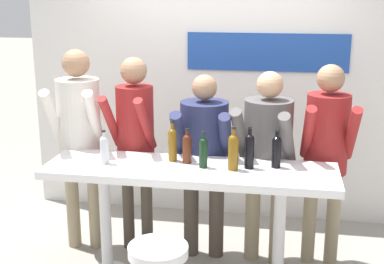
{
  "coord_description": "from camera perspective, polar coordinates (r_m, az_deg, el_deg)",
  "views": [
    {
      "loc": [
        0.69,
        -3.75,
        2.27
      ],
      "look_at": [
        0.0,
        0.09,
        1.22
      ],
      "focal_mm": 50.0,
      "sensor_mm": 36.0,
      "label": 1
    }
  ],
  "objects": [
    {
      "name": "wine_bottle_1",
      "position": [
        3.94,
        4.43,
        -1.94
      ],
      "size": [
        0.08,
        0.08,
        0.33
      ],
      "color": "brown",
      "rests_on": "tasting_table"
    },
    {
      "name": "wine_bottle_4",
      "position": [
        4.09,
        -0.53,
        -1.62
      ],
      "size": [
        0.07,
        0.07,
        0.27
      ],
      "color": "#4C1E0F",
      "rests_on": "tasting_table"
    },
    {
      "name": "person_center_left",
      "position": [
        4.46,
        1.29,
        -1.78
      ],
      "size": [
        0.49,
        0.55,
        1.59
      ],
      "rotation": [
        0.0,
        0.0,
        0.03
      ],
      "color": "#473D33",
      "rests_on": "ground_plane"
    },
    {
      "name": "wine_bottle_5",
      "position": [
        3.98,
        1.22,
        -2.05
      ],
      "size": [
        0.06,
        0.06,
        0.28
      ],
      "color": "black",
      "rests_on": "tasting_table"
    },
    {
      "name": "person_center_right",
      "position": [
        4.44,
        14.15,
        -1.23
      ],
      "size": [
        0.44,
        0.54,
        1.7
      ],
      "rotation": [
        0.0,
        0.0,
        0.05
      ],
      "color": "gray",
      "rests_on": "ground_plane"
    },
    {
      "name": "wine_bottle_6",
      "position": [
        4.13,
        -2.09,
        -1.17
      ],
      "size": [
        0.07,
        0.07,
        0.32
      ],
      "color": "brown",
      "rests_on": "tasting_table"
    },
    {
      "name": "wine_bottle_3",
      "position": [
        4.03,
        9.0,
        -1.93
      ],
      "size": [
        0.07,
        0.07,
        0.29
      ],
      "color": "black",
      "rests_on": "tasting_table"
    },
    {
      "name": "person_center",
      "position": [
        4.39,
        8.03,
        -1.77
      ],
      "size": [
        0.54,
        0.61,
        1.64
      ],
      "rotation": [
        0.0,
        0.0,
        -0.2
      ],
      "color": "gray",
      "rests_on": "ground_plane"
    },
    {
      "name": "wine_bottle_0",
      "position": [
        4.13,
        -9.32,
        -1.73
      ],
      "size": [
        0.07,
        0.07,
        0.26
      ],
      "color": "#B7BCC1",
      "rests_on": "tasting_table"
    },
    {
      "name": "tasting_table",
      "position": [
        4.08,
        -0.23,
        -5.8
      ],
      "size": [
        2.21,
        0.62,
        0.97
      ],
      "color": "white",
      "rests_on": "ground_plane"
    },
    {
      "name": "person_left",
      "position": [
        4.57,
        -6.11,
        -0.05
      ],
      "size": [
        0.41,
        0.54,
        1.72
      ],
      "rotation": [
        0.0,
        0.0,
        -0.09
      ],
      "color": "#473D33",
      "rests_on": "ground_plane"
    },
    {
      "name": "wine_bottle_2",
      "position": [
        3.98,
        6.15,
        -1.85
      ],
      "size": [
        0.07,
        0.07,
        0.32
      ],
      "color": "black",
      "rests_on": "tasting_table"
    },
    {
      "name": "person_far_left",
      "position": [
        4.67,
        -11.95,
        0.38
      ],
      "size": [
        0.48,
        0.59,
        1.78
      ],
      "rotation": [
        0.0,
        0.0,
        0.11
      ],
      "color": "gray",
      "rests_on": "ground_plane"
    },
    {
      "name": "back_wall",
      "position": [
        5.35,
        2.64,
        3.99
      ],
      "size": [
        3.81,
        0.12,
        2.47
      ],
      "color": "silver",
      "rests_on": "ground_plane"
    }
  ]
}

